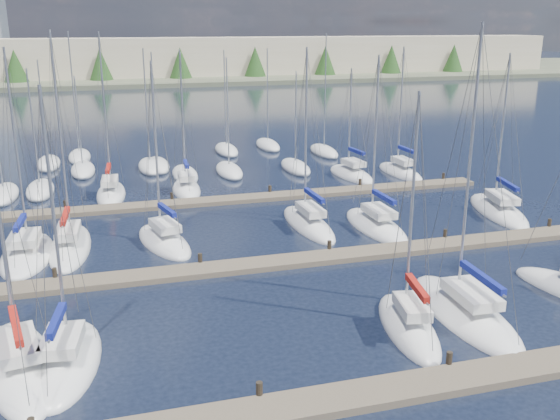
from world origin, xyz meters
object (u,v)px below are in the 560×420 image
object	(u,v)px
sailboat_m	(498,211)
sailboat_k	(308,224)
sailboat_c	(66,362)
sailboat_j	(164,241)
sailboat_l	(376,226)
sailboat_d	(408,326)
sailboat_b	(20,366)
sailboat_q	(351,174)
sailboat_o	(186,189)
sailboat_r	(400,172)
sailboat_e	(465,312)
sailboat_i	(70,246)
sailboat_h	(27,254)
sailboat_n	(111,193)

from	to	relation	value
sailboat_m	sailboat_k	world-z (taller)	sailboat_k
sailboat_c	sailboat_m	xyz separation A→B (m)	(30.23, 13.80, -0.01)
sailboat_j	sailboat_l	bearing A→B (deg)	-16.60
sailboat_d	sailboat_b	distance (m)	16.99
sailboat_l	sailboat_m	bearing A→B (deg)	3.45
sailboat_q	sailboat_k	xyz separation A→B (m)	(-8.52, -12.89, 0.01)
sailboat_b	sailboat_j	bearing A→B (deg)	51.14
sailboat_d	sailboat_j	size ratio (longest dim) A/B	0.95
sailboat_q	sailboat_o	world-z (taller)	sailboat_o
sailboat_j	sailboat_r	xyz separation A→B (m)	(23.34, 13.22, 0.01)
sailboat_e	sailboat_o	bearing A→B (deg)	112.73
sailboat_i	sailboat_l	world-z (taller)	sailboat_i
sailboat_r	sailboat_i	size ratio (longest dim) A/B	0.88
sailboat_q	sailboat_l	size ratio (longest dim) A/B	0.85
sailboat_e	sailboat_h	bearing A→B (deg)	148.86
sailboat_c	sailboat_r	world-z (taller)	sailboat_r
sailboat_c	sailboat_e	size ratio (longest dim) A/B	0.84
sailboat_r	sailboat_e	bearing A→B (deg)	-113.01
sailboat_c	sailboat_e	distance (m)	18.47
sailboat_b	sailboat_k	xyz separation A→B (m)	(17.36, 14.53, 0.02)
sailboat_j	sailboat_m	world-z (taller)	sailboat_m
sailboat_j	sailboat_o	bearing A→B (deg)	62.63
sailboat_j	sailboat_o	distance (m)	13.07
sailboat_d	sailboat_m	bearing A→B (deg)	55.07
sailboat_o	sailboat_d	bearing A→B (deg)	-73.90
sailboat_e	sailboat_i	distance (m)	24.03
sailboat_e	sailboat_q	xyz separation A→B (m)	(5.60, 28.13, -0.00)
sailboat_k	sailboat_q	bearing A→B (deg)	54.82
sailboat_r	sailboat_n	bearing A→B (deg)	178.19
sailboat_h	sailboat_k	world-z (taller)	sailboat_h
sailboat_n	sailboat_l	xyz separation A→B (m)	(17.41, -13.77, -0.02)
sailboat_e	sailboat_r	world-z (taller)	sailboat_e
sailboat_b	sailboat_l	distance (m)	25.22
sailboat_c	sailboat_l	world-z (taller)	sailboat_l
sailboat_q	sailboat_o	xyz separation A→B (m)	(-15.40, -1.06, 0.02)
sailboat_e	sailboat_l	xyz separation A→B (m)	(1.44, 13.54, -0.00)
sailboat_h	sailboat_q	world-z (taller)	sailboat_h
sailboat_i	sailboat_l	xyz separation A→B (m)	(20.20, -1.47, -0.02)
sailboat_n	sailboat_c	distance (m)	26.89
sailboat_l	sailboat_r	bearing A→B (deg)	56.73
sailboat_j	sailboat_k	size ratio (longest dim) A/B	0.95
sailboat_k	sailboat_b	bearing A→B (deg)	-141.78
sailboat_d	sailboat_r	size ratio (longest dim) A/B	0.95
sailboat_j	sailboat_r	bearing A→B (deg)	16.28
sailboat_h	sailboat_c	distance (m)	14.05
sailboat_b	sailboat_r	world-z (taller)	sailboat_r
sailboat_q	sailboat_h	bearing A→B (deg)	-158.55
sailboat_c	sailboat_j	world-z (taller)	sailboat_c
sailboat_b	sailboat_k	distance (m)	22.64
sailboat_h	sailboat_r	bearing A→B (deg)	26.43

